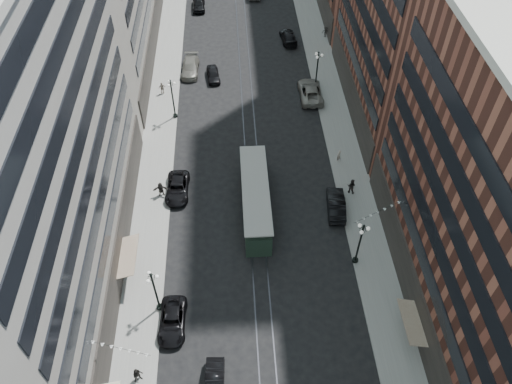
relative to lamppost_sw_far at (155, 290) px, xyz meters
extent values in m
plane|color=black|center=(9.20, 32.00, -3.10)|extent=(220.00, 220.00, 0.00)
cube|color=gray|center=(-1.80, 42.00, -3.02)|extent=(4.00, 180.00, 0.15)
cube|color=gray|center=(20.20, 42.00, -3.02)|extent=(4.00, 180.00, 0.15)
cube|color=#2D2D33|center=(8.50, 42.00, -3.09)|extent=(0.12, 180.00, 0.02)
cube|color=#2D2D33|center=(9.90, 42.00, -3.09)|extent=(0.12, 180.00, 0.02)
cube|color=gray|center=(-7.80, 5.00, 10.90)|extent=(8.00, 36.00, 28.00)
cube|color=brown|center=(26.20, 0.00, 8.90)|extent=(8.00, 30.00, 24.00)
cylinder|color=black|center=(0.00, 0.00, -2.80)|extent=(0.56, 0.56, 0.30)
cylinder|color=black|center=(0.00, 0.00, -0.35)|extent=(0.18, 0.18, 5.20)
sphere|color=black|center=(0.00, 0.00, 2.45)|extent=(0.24, 0.24, 0.24)
sphere|color=white|center=(0.45, 0.00, 2.05)|extent=(0.36, 0.36, 0.36)
sphere|color=white|center=(-0.22, 0.39, 2.05)|extent=(0.36, 0.36, 0.36)
sphere|color=white|center=(-0.22, -0.39, 2.05)|extent=(0.36, 0.36, 0.36)
cylinder|color=black|center=(0.00, 27.00, -2.80)|extent=(0.56, 0.56, 0.30)
cylinder|color=black|center=(0.00, 27.00, -0.35)|extent=(0.18, 0.18, 5.20)
sphere|color=black|center=(0.00, 27.00, 2.45)|extent=(0.24, 0.24, 0.24)
sphere|color=white|center=(0.45, 27.00, 2.05)|extent=(0.36, 0.36, 0.36)
sphere|color=white|center=(-0.22, 27.39, 2.05)|extent=(0.36, 0.36, 0.36)
sphere|color=white|center=(-0.22, 26.61, 2.05)|extent=(0.36, 0.36, 0.36)
cylinder|color=black|center=(18.40, 4.00, -2.80)|extent=(0.56, 0.56, 0.30)
cylinder|color=black|center=(18.40, 4.00, -0.35)|extent=(0.18, 0.18, 5.20)
sphere|color=black|center=(18.40, 4.00, 2.45)|extent=(0.24, 0.24, 0.24)
sphere|color=white|center=(18.85, 4.00, 2.05)|extent=(0.36, 0.36, 0.36)
sphere|color=white|center=(18.18, 4.39, 2.05)|extent=(0.36, 0.36, 0.36)
sphere|color=white|center=(18.18, 3.61, 2.05)|extent=(0.36, 0.36, 0.36)
cylinder|color=black|center=(18.40, 32.00, -2.80)|extent=(0.56, 0.56, 0.30)
cylinder|color=black|center=(18.40, 32.00, -0.35)|extent=(0.18, 0.18, 5.20)
sphere|color=black|center=(18.40, 32.00, 2.45)|extent=(0.24, 0.24, 0.24)
sphere|color=white|center=(18.85, 32.00, 2.05)|extent=(0.36, 0.36, 0.36)
sphere|color=white|center=(18.18, 32.39, 2.05)|extent=(0.36, 0.36, 0.36)
sphere|color=white|center=(18.18, 31.61, 2.05)|extent=(0.36, 0.36, 0.36)
cube|color=#213427|center=(9.20, 11.17, -1.78)|extent=(2.54, 12.17, 2.64)
cube|color=gray|center=(9.20, 11.17, -0.16)|extent=(1.62, 11.15, 0.61)
cube|color=gray|center=(9.20, 11.17, 0.25)|extent=(2.74, 12.37, 0.15)
cylinder|color=black|center=(9.20, 6.61, -2.74)|extent=(2.33, 0.71, 0.71)
cylinder|color=black|center=(9.20, 15.74, -2.74)|extent=(2.33, 0.71, 0.71)
imported|color=black|center=(1.27, -1.67, -2.42)|extent=(2.41, 4.96, 1.36)
imported|color=black|center=(4.92, -7.36, -2.39)|extent=(1.62, 4.31, 1.41)
imported|color=black|center=(-1.16, -6.42, -2.08)|extent=(0.95, 0.71, 1.74)
imported|color=black|center=(0.94, 14.09, -2.39)|extent=(2.50, 5.17, 1.42)
imported|color=#66645B|center=(1.61, 36.94, -2.29)|extent=(2.52, 5.65, 1.61)
imported|color=black|center=(2.40, 55.15, -2.27)|extent=(2.07, 4.91, 1.66)
imported|color=black|center=(17.60, 10.65, -2.27)|extent=(2.19, 5.13, 1.64)
imported|color=gray|center=(17.49, 30.33, -2.23)|extent=(2.89, 6.21, 1.72)
imported|color=black|center=(16.00, 44.21, -2.36)|extent=(2.56, 5.25, 1.47)
imported|color=black|center=(4.77, 35.15, -2.40)|extent=(2.09, 4.22, 1.38)
imported|color=black|center=(-0.78, 13.75, -2.08)|extent=(1.63, 0.54, 1.73)
imported|color=#A69A8A|center=(-1.90, 32.03, -2.12)|extent=(1.05, 0.68, 1.66)
imported|color=black|center=(19.59, 12.96, -2.00)|extent=(1.04, 0.85, 1.89)
imported|color=#A59789|center=(19.12, 17.97, -2.20)|extent=(0.65, 0.61, 1.50)
imported|color=black|center=(21.70, 44.93, -2.13)|extent=(1.14, 0.73, 1.63)
camera|label=1|loc=(7.30, -22.92, 36.93)|focal=35.00mm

